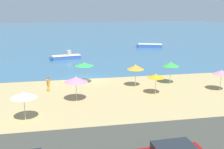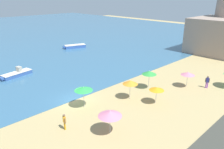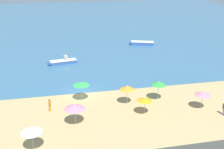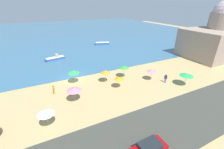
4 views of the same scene
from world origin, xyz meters
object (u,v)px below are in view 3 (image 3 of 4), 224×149
object	(u,v)px
beach_umbrella_6	(81,84)
bather_2	(50,105)
beach_umbrella_4	(159,83)
beach_umbrella_3	(31,130)
beach_umbrella_7	(203,94)
skiff_nearshore	(142,43)
skiff_offshore	(63,62)
beach_umbrella_0	(127,88)
beach_umbrella_2	(145,99)
beach_umbrella_5	(75,107)

from	to	relation	value
beach_umbrella_6	bather_2	xyz separation A→B (m)	(-3.98, -2.22, -1.38)
beach_umbrella_4	beach_umbrella_6	world-z (taller)	beach_umbrella_4
beach_umbrella_3	beach_umbrella_6	world-z (taller)	beach_umbrella_6
beach_umbrella_7	bather_2	size ratio (longest dim) A/B	1.39
skiff_nearshore	bather_2	bearing A→B (deg)	-126.39
beach_umbrella_3	skiff_offshore	bearing A→B (deg)	80.91
beach_umbrella_6	beach_umbrella_0	bearing A→B (deg)	-22.20
beach_umbrella_0	beach_umbrella_4	distance (m)	4.18
beach_umbrella_3	bather_2	bearing A→B (deg)	77.77
beach_umbrella_7	beach_umbrella_2	bearing A→B (deg)	179.24
beach_umbrella_4	bather_2	size ratio (longest dim) A/B	1.61
beach_umbrella_0	beach_umbrella_3	bearing A→B (deg)	-146.20
beach_umbrella_3	beach_umbrella_6	xyz separation A→B (m)	(5.56, 9.49, 0.18)
beach_umbrella_6	beach_umbrella_7	distance (m)	14.71
beach_umbrella_6	skiff_offshore	xyz separation A→B (m)	(-1.58, 15.36, -1.86)
beach_umbrella_7	bather_2	world-z (taller)	beach_umbrella_7
beach_umbrella_7	skiff_offshore	distance (m)	25.72
beach_umbrella_3	beach_umbrella_4	distance (m)	16.89
beach_umbrella_4	beach_umbrella_6	bearing A→B (deg)	168.84
beach_umbrella_5	beach_umbrella_6	distance (m)	5.84
beach_umbrella_3	bather_2	distance (m)	7.53
skiff_offshore	beach_umbrella_7	bearing A→B (deg)	-53.36
beach_umbrella_3	beach_umbrella_5	bearing A→B (deg)	41.91
skiff_offshore	beach_umbrella_3	bearing A→B (deg)	-99.09
beach_umbrella_3	bather_2	xyz separation A→B (m)	(1.58, 7.27, -1.19)
skiff_nearshore	skiff_offshore	world-z (taller)	skiff_offshore
skiff_nearshore	beach_umbrella_4	bearing A→B (deg)	-103.63
beach_umbrella_0	beach_umbrella_5	bearing A→B (deg)	-152.33
beach_umbrella_7	beach_umbrella_6	bearing A→B (deg)	159.12
beach_umbrella_3	beach_umbrella_7	size ratio (longest dim) A/B	1.06
beach_umbrella_2	beach_umbrella_0	bearing A→B (deg)	113.21
beach_umbrella_5	beach_umbrella_3	bearing A→B (deg)	-138.09
beach_umbrella_0	beach_umbrella_5	size ratio (longest dim) A/B	1.05
beach_umbrella_5	skiff_offshore	xyz separation A→B (m)	(-0.26, 21.04, -1.66)
beach_umbrella_6	beach_umbrella_7	size ratio (longest dim) A/B	1.12
beach_umbrella_2	skiff_nearshore	world-z (taller)	beach_umbrella_2
skiff_offshore	bather_2	bearing A→B (deg)	-97.77
beach_umbrella_0	beach_umbrella_2	size ratio (longest dim) A/B	1.17
beach_umbrella_4	beach_umbrella_5	distance (m)	11.49
beach_umbrella_0	beach_umbrella_6	world-z (taller)	beach_umbrella_6
beach_umbrella_2	beach_umbrella_7	world-z (taller)	beach_umbrella_7
beach_umbrella_5	skiff_nearshore	distance (m)	35.21
beach_umbrella_6	skiff_offshore	world-z (taller)	beach_umbrella_6
beach_umbrella_6	beach_umbrella_3	bearing A→B (deg)	-120.35
beach_umbrella_0	beach_umbrella_2	xyz separation A→B (m)	(1.27, -2.96, -0.30)
beach_umbrella_5	beach_umbrella_0	bearing A→B (deg)	27.67
beach_umbrella_0	beach_umbrella_2	bearing A→B (deg)	-66.79
beach_umbrella_3	beach_umbrella_5	world-z (taller)	same
beach_umbrella_4	skiff_nearshore	size ratio (longest dim) A/B	0.48
beach_umbrella_4	skiff_nearshore	xyz separation A→B (m)	(6.50, 26.79, -1.89)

